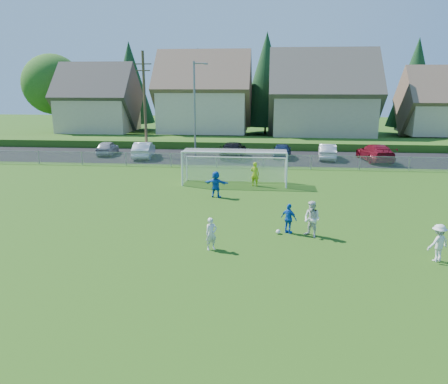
{
  "coord_description": "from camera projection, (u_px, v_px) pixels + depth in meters",
  "views": [
    {
      "loc": [
        2.21,
        -14.73,
        7.19
      ],
      "look_at": [
        0.0,
        8.0,
        1.4
      ],
      "focal_mm": 35.0,
      "sensor_mm": 36.0,
      "label": 1
    }
  ],
  "objects": [
    {
      "name": "ground",
      "position": [
        203.0,
        281.0,
        16.18
      ],
      "size": [
        160.0,
        160.0,
        0.0
      ],
      "primitive_type": "plane",
      "color": "#193D0C",
      "rests_on": "ground"
    },
    {
      "name": "asphalt_lot",
      "position": [
        243.0,
        157.0,
        42.71
      ],
      "size": [
        60.0,
        60.0,
        0.0
      ],
      "primitive_type": "plane",
      "color": "black",
      "rests_on": "ground"
    },
    {
      "name": "grass_embankment",
      "position": [
        247.0,
        143.0,
        49.85
      ],
      "size": [
        70.0,
        6.0,
        0.8
      ],
      "primitive_type": "cube",
      "color": "#1E420F",
      "rests_on": "ground"
    },
    {
      "name": "soccer_ball",
      "position": [
        278.0,
        232.0,
        21.19
      ],
      "size": [
        0.22,
        0.22,
        0.22
      ],
      "primitive_type": "sphere",
      "color": "white",
      "rests_on": "ground"
    },
    {
      "name": "player_white_a",
      "position": [
        211.0,
        234.0,
        19.08
      ],
      "size": [
        0.63,
        0.58,
        1.45
      ],
      "primitive_type": "imported",
      "rotation": [
        0.0,
        0.0,
        0.57
      ],
      "color": "silver",
      "rests_on": "ground"
    },
    {
      "name": "player_white_b",
      "position": [
        312.0,
        219.0,
        20.61
      ],
      "size": [
        1.07,
        1.06,
        1.74
      ],
      "primitive_type": "imported",
      "rotation": [
        0.0,
        0.0,
        -0.76
      ],
      "color": "silver",
      "rests_on": "ground"
    },
    {
      "name": "player_white_c",
      "position": [
        438.0,
        243.0,
        17.84
      ],
      "size": [
        1.18,
        1.0,
        1.58
      ],
      "primitive_type": "imported",
      "rotation": [
        0.0,
        0.0,
        3.63
      ],
      "color": "silver",
      "rests_on": "ground"
    },
    {
      "name": "player_blue_a",
      "position": [
        289.0,
        219.0,
        21.14
      ],
      "size": [
        0.92,
        0.8,
        1.48
      ],
      "primitive_type": "imported",
      "rotation": [
        0.0,
        0.0,
        2.53
      ],
      "color": "blue",
      "rests_on": "ground"
    },
    {
      "name": "player_blue_b",
      "position": [
        216.0,
        184.0,
        27.77
      ],
      "size": [
        1.64,
        0.8,
        1.7
      ],
      "primitive_type": "imported",
      "rotation": [
        0.0,
        0.0,
        2.95
      ],
      "color": "blue",
      "rests_on": "ground"
    },
    {
      "name": "goalkeeper",
      "position": [
        255.0,
        174.0,
        30.77
      ],
      "size": [
        0.73,
        0.6,
        1.72
      ],
      "primitive_type": "imported",
      "rotation": [
        0.0,
        0.0,
        2.8
      ],
      "color": "#A4C917",
      "rests_on": "ground"
    },
    {
      "name": "car_a",
      "position": [
        107.0,
        148.0,
        44.13
      ],
      "size": [
        2.02,
        4.18,
        1.38
      ],
      "primitive_type": "imported",
      "rotation": [
        0.0,
        0.0,
        3.24
      ],
      "color": "#989A9F",
      "rests_on": "ground"
    },
    {
      "name": "car_b",
      "position": [
        144.0,
        150.0,
        42.22
      ],
      "size": [
        2.17,
        4.83,
        1.54
      ],
      "primitive_type": "imported",
      "rotation": [
        0.0,
        0.0,
        3.26
      ],
      "color": "silver",
      "rests_on": "ground"
    },
    {
      "name": "car_d",
      "position": [
        233.0,
        150.0,
        42.19
      ],
      "size": [
        2.41,
        5.43,
        1.55
      ],
      "primitive_type": "imported",
      "rotation": [
        0.0,
        0.0,
        3.1
      ],
      "color": "black",
      "rests_on": "ground"
    },
    {
      "name": "car_e",
      "position": [
        282.0,
        150.0,
        42.32
      ],
      "size": [
        2.0,
        4.32,
        1.43
      ],
      "primitive_type": "imported",
      "rotation": [
        0.0,
        0.0,
        3.07
      ],
      "color": "#111F3D",
      "rests_on": "ground"
    },
    {
      "name": "car_f",
      "position": [
        327.0,
        151.0,
        41.55
      ],
      "size": [
        1.92,
        4.55,
        1.46
      ],
      "primitive_type": "imported",
      "rotation": [
        0.0,
        0.0,
        3.05
      ],
      "color": "silver",
      "rests_on": "ground"
    },
    {
      "name": "car_g",
      "position": [
        375.0,
        153.0,
        40.45
      ],
      "size": [
        2.87,
        5.72,
        1.59
      ],
      "primitive_type": "imported",
      "rotation": [
        0.0,
        0.0,
        3.26
      ],
      "color": "maroon",
      "rests_on": "ground"
    },
    {
      "name": "soccer_goal",
      "position": [
        235.0,
        162.0,
        31.27
      ],
      "size": [
        7.42,
        1.9,
        2.5
      ],
      "color": "white",
      "rests_on": "ground"
    },
    {
      "name": "chainlink_fence",
      "position": [
        240.0,
        161.0,
        37.25
      ],
      "size": [
        52.06,
        0.06,
        1.2
      ],
      "color": "gray",
      "rests_on": "ground"
    },
    {
      "name": "streetlight",
      "position": [
        195.0,
        108.0,
        40.5
      ],
      "size": [
        1.38,
        0.18,
        9.0
      ],
      "color": "slate",
      "rests_on": "ground"
    },
    {
      "name": "utility_pole",
      "position": [
        145.0,
        104.0,
        41.86
      ],
      "size": [
        1.6,
        0.26,
        10.0
      ],
      "color": "#473321",
      "rests_on": "ground"
    },
    {
      "name": "houses_row",
      "position": [
        266.0,
        80.0,
        55.16
      ],
      "size": [
        53.9,
        11.45,
        13.27
      ],
      "color": "tan",
      "rests_on": "ground"
    },
    {
      "name": "tree_row",
      "position": [
        259.0,
        84.0,
        61.41
      ],
      "size": [
        65.98,
        12.36,
        13.8
      ],
      "color": "#382616",
      "rests_on": "ground"
    }
  ]
}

